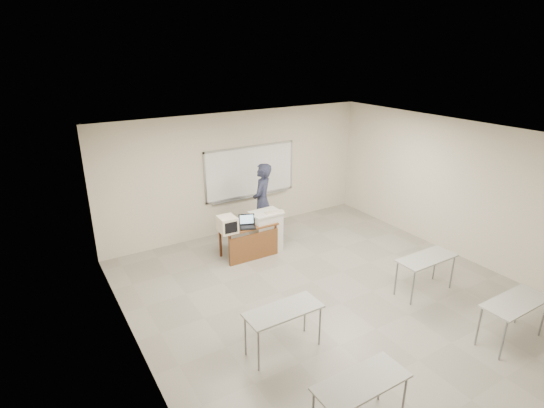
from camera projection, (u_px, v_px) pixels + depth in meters
floor at (341, 303)px, 7.79m from camera, size 7.00×8.00×0.01m
whiteboard at (250, 172)px, 10.59m from camera, size 2.48×0.10×1.31m
student_desks at (401, 309)px, 6.48m from camera, size 4.40×2.20×0.73m
instructor_desk at (250, 236)px, 9.34m from camera, size 1.25×0.62×0.75m
podium at (266, 231)px, 9.63m from camera, size 0.68×0.50×0.96m
crt_monitor at (227, 224)px, 8.92m from camera, size 0.37×0.41×0.35m
laptop at (246, 224)px, 9.18m from camera, size 0.35×0.32×0.26m
mouse at (274, 221)px, 9.45m from camera, size 0.11×0.09×0.04m
keyboard at (274, 212)px, 9.44m from camera, size 0.45×0.21×0.02m
presenter at (262, 202)px, 10.12m from camera, size 0.82×0.80×1.89m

